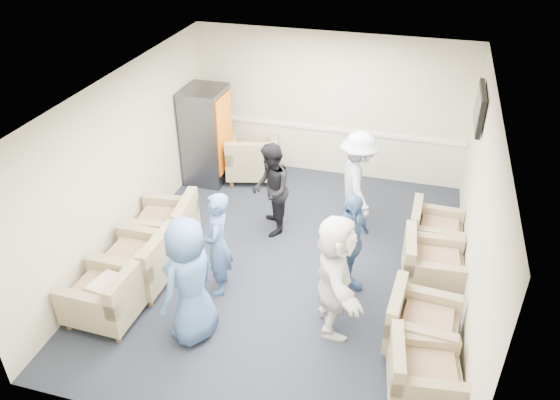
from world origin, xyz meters
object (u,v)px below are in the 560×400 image
(armchair_right_near, at_px, (420,375))
(vending_machine, at_px, (207,135))
(person_mid_right, at_px, (349,245))
(armchair_right_midfar, at_px, (429,266))
(person_back_left, at_px, (271,190))
(armchair_right_far, at_px, (432,232))
(armchair_left_mid, at_px, (140,263))
(armchair_left_far, at_px, (168,226))
(armchair_left_near, at_px, (110,296))
(person_front_right, at_px, (335,275))
(armchair_corner, at_px, (253,161))
(person_mid_left, at_px, (218,244))
(person_back_right, at_px, (358,182))
(person_front_left, at_px, (189,281))
(armchair_right_midnear, at_px, (418,325))

(armchair_right_near, height_order, vending_machine, vending_machine)
(person_mid_right, bearing_deg, armchair_right_near, -120.85)
(armchair_right_near, bearing_deg, person_mid_right, 27.45)
(armchair_right_midfar, xyz_separation_m, person_back_left, (-2.50, 0.70, 0.43))
(armchair_right_midfar, relative_size, armchair_right_far, 1.12)
(armchair_left_mid, height_order, vending_machine, vending_machine)
(armchair_left_far, bearing_deg, armchair_right_midfar, 85.24)
(armchair_left_near, xyz_separation_m, person_mid_right, (2.86, 1.36, 0.42))
(armchair_left_far, height_order, armchair_right_near, armchair_left_far)
(armchair_right_far, height_order, person_front_right, person_front_right)
(armchair_right_far, bearing_deg, person_back_left, 95.57)
(armchair_right_far, bearing_deg, armchair_corner, 68.68)
(armchair_corner, distance_m, person_mid_left, 3.21)
(armchair_right_far, distance_m, person_back_left, 2.56)
(person_mid_right, bearing_deg, person_back_left, 75.92)
(vending_machine, bearing_deg, armchair_right_midfar, -26.70)
(armchair_left_far, xyz_separation_m, person_back_left, (1.43, 0.80, 0.41))
(person_mid_right, height_order, person_front_right, person_front_right)
(armchair_right_near, distance_m, person_back_right, 3.39)
(armchair_left_far, xyz_separation_m, armchair_corner, (0.60, 2.38, 0.02))
(vending_machine, relative_size, person_back_right, 1.05)
(person_mid_left, distance_m, person_mid_right, 1.76)
(person_mid_left, xyz_separation_m, person_front_right, (1.65, -0.30, 0.07))
(person_front_left, bearing_deg, armchair_left_far, -127.31)
(armchair_left_far, distance_m, armchair_right_near, 4.34)
(armchair_left_near, relative_size, armchair_left_mid, 0.98)
(armchair_left_near, relative_size, armchair_right_near, 1.04)
(armchair_right_midfar, distance_m, person_back_right, 1.76)
(vending_machine, bearing_deg, person_back_right, -17.34)
(armchair_right_near, xyz_separation_m, person_mid_left, (-2.77, 1.10, 0.45))
(person_mid_right, bearing_deg, armchair_right_midnear, -103.86)
(armchair_left_near, relative_size, armchair_right_midfar, 1.03)
(armchair_left_mid, bearing_deg, person_back_left, 143.12)
(armchair_left_near, bearing_deg, person_back_left, 151.66)
(armchair_left_mid, distance_m, person_front_right, 2.79)
(armchair_right_far, relative_size, person_mid_right, 0.52)
(armchair_corner, xyz_separation_m, person_mid_right, (2.24, -2.70, 0.40))
(armchair_right_near, relative_size, person_front_right, 0.53)
(person_back_left, bearing_deg, armchair_corner, -171.06)
(armchair_right_midnear, distance_m, person_back_left, 3.11)
(armchair_left_mid, relative_size, armchair_right_far, 1.18)
(armchair_right_midnear, bearing_deg, person_back_left, 55.88)
(person_front_left, bearing_deg, person_back_right, 170.04)
(armchair_left_far, relative_size, person_mid_left, 0.64)
(armchair_left_near, distance_m, armchair_right_midfar, 4.33)
(person_back_right, bearing_deg, person_mid_right, 163.42)
(armchair_right_far, xyz_separation_m, person_front_right, (-1.15, -2.05, 0.52))
(person_mid_left, bearing_deg, armchair_left_far, -136.56)
(armchair_right_midnear, bearing_deg, armchair_right_far, 1.67)
(armchair_right_midnear, xyz_separation_m, person_mid_right, (-1.00, 0.79, 0.44))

